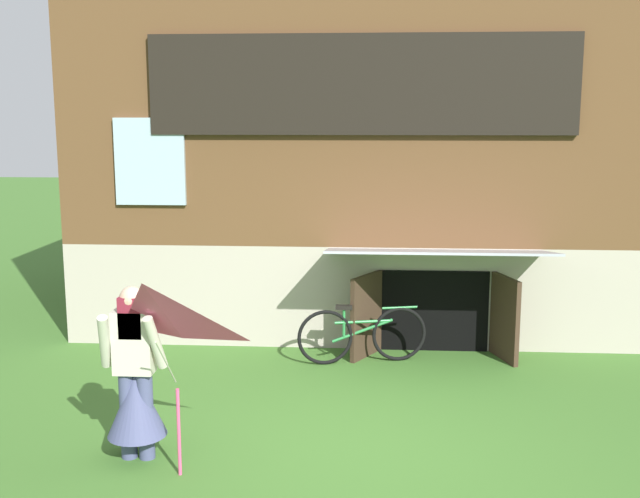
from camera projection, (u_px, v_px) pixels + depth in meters
name	position (u px, v px, depth m)	size (l,w,h in m)	color
ground_plane	(354.00, 447.00, 6.98)	(60.00, 60.00, 0.00)	#3D6B28
log_house	(363.00, 149.00, 12.05)	(7.78, 6.31, 4.94)	#ADA393
person	(135.00, 387.00, 6.64)	(0.61, 0.52, 1.56)	#474C75
kite	(144.00, 335.00, 6.00)	(1.06, 1.02, 1.61)	#E54C7F
bicycle_green	(362.00, 334.00, 9.30)	(1.58, 0.40, 0.73)	black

